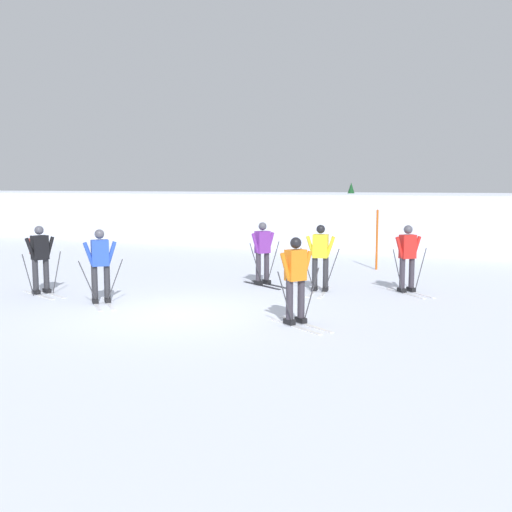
{
  "coord_description": "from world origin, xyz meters",
  "views": [
    {
      "loc": [
        6.89,
        -10.56,
        2.7
      ],
      "look_at": [
        0.43,
        3.37,
        0.9
      ],
      "focal_mm": 42.32,
      "sensor_mm": 36.0,
      "label": 1
    }
  ],
  "objects_px": {
    "skier_yellow": "(320,256)",
    "conifer_far_right": "(351,206)",
    "trail_marker_pole": "(377,240)",
    "skier_blue": "(100,264)",
    "skier_purple": "(263,251)",
    "skier_black": "(40,256)",
    "skier_red": "(408,257)",
    "skier_orange": "(296,278)"
  },
  "relations": [
    {
      "from": "skier_yellow",
      "to": "conifer_far_right",
      "type": "relative_size",
      "value": 0.6
    },
    {
      "from": "conifer_far_right",
      "to": "trail_marker_pole",
      "type": "bearing_deg",
      "value": -69.54
    },
    {
      "from": "skier_yellow",
      "to": "skier_blue",
      "type": "bearing_deg",
      "value": -138.35
    },
    {
      "from": "skier_purple",
      "to": "trail_marker_pole",
      "type": "height_order",
      "value": "trail_marker_pole"
    },
    {
      "from": "trail_marker_pole",
      "to": "conifer_far_right",
      "type": "xyz_separation_m",
      "value": [
        -3.76,
        10.08,
        0.74
      ]
    },
    {
      "from": "skier_black",
      "to": "conifer_far_right",
      "type": "relative_size",
      "value": 0.6
    },
    {
      "from": "skier_red",
      "to": "skier_black",
      "type": "bearing_deg",
      "value": -153.84
    },
    {
      "from": "trail_marker_pole",
      "to": "conifer_far_right",
      "type": "bearing_deg",
      "value": 110.46
    },
    {
      "from": "skier_orange",
      "to": "trail_marker_pole",
      "type": "xyz_separation_m",
      "value": [
        -0.43,
        8.32,
        0.05
      ]
    },
    {
      "from": "skier_purple",
      "to": "conifer_far_right",
      "type": "xyz_separation_m",
      "value": [
        -1.66,
        14.34,
        0.79
      ]
    },
    {
      "from": "skier_blue",
      "to": "skier_black",
      "type": "xyz_separation_m",
      "value": [
        -2.17,
        0.35,
        0.04
      ]
    },
    {
      "from": "skier_orange",
      "to": "trail_marker_pole",
      "type": "distance_m",
      "value": 8.33
    },
    {
      "from": "skier_yellow",
      "to": "skier_purple",
      "type": "distance_m",
      "value": 1.81
    },
    {
      "from": "skier_red",
      "to": "trail_marker_pole",
      "type": "height_order",
      "value": "trail_marker_pole"
    },
    {
      "from": "skier_purple",
      "to": "conifer_far_right",
      "type": "height_order",
      "value": "conifer_far_right"
    },
    {
      "from": "skier_blue",
      "to": "conifer_far_right",
      "type": "xyz_separation_m",
      "value": [
        0.63,
        18.31,
        0.79
      ]
    },
    {
      "from": "skier_orange",
      "to": "conifer_far_right",
      "type": "distance_m",
      "value": 18.89
    },
    {
      "from": "skier_black",
      "to": "skier_yellow",
      "type": "bearing_deg",
      "value": 27.65
    },
    {
      "from": "skier_red",
      "to": "conifer_far_right",
      "type": "bearing_deg",
      "value": 111.46
    },
    {
      "from": "skier_blue",
      "to": "skier_yellow",
      "type": "bearing_deg",
      "value": 41.65
    },
    {
      "from": "skier_orange",
      "to": "skier_yellow",
      "type": "distance_m",
      "value": 3.78
    },
    {
      "from": "skier_orange",
      "to": "trail_marker_pole",
      "type": "height_order",
      "value": "trail_marker_pole"
    },
    {
      "from": "skier_orange",
      "to": "skier_blue",
      "type": "bearing_deg",
      "value": 178.87
    },
    {
      "from": "skier_blue",
      "to": "trail_marker_pole",
      "type": "distance_m",
      "value": 9.32
    },
    {
      "from": "skier_red",
      "to": "skier_yellow",
      "type": "xyz_separation_m",
      "value": [
        -2.04,
        -0.8,
        -0.0
      ]
    },
    {
      "from": "skier_red",
      "to": "conifer_far_right",
      "type": "distance_m",
      "value": 14.96
    },
    {
      "from": "skier_orange",
      "to": "skier_purple",
      "type": "distance_m",
      "value": 4.79
    },
    {
      "from": "trail_marker_pole",
      "to": "skier_blue",
      "type": "bearing_deg",
      "value": -118.09
    },
    {
      "from": "skier_orange",
      "to": "skier_black",
      "type": "relative_size",
      "value": 1.0
    },
    {
      "from": "skier_yellow",
      "to": "trail_marker_pole",
      "type": "bearing_deg",
      "value": 85.85
    },
    {
      "from": "skier_orange",
      "to": "skier_blue",
      "type": "height_order",
      "value": "same"
    },
    {
      "from": "skier_purple",
      "to": "skier_black",
      "type": "xyz_separation_m",
      "value": [
        -4.45,
        -3.62,
        0.04
      ]
    },
    {
      "from": "skier_red",
      "to": "skier_blue",
      "type": "distance_m",
      "value": 7.52
    },
    {
      "from": "skier_red",
      "to": "skier_black",
      "type": "height_order",
      "value": "same"
    },
    {
      "from": "skier_yellow",
      "to": "skier_blue",
      "type": "xyz_separation_m",
      "value": [
        -4.05,
        -3.61,
        -0.0
      ]
    },
    {
      "from": "skier_red",
      "to": "trail_marker_pole",
      "type": "distance_m",
      "value": 4.18
    },
    {
      "from": "skier_orange",
      "to": "skier_blue",
      "type": "relative_size",
      "value": 1.0
    },
    {
      "from": "skier_red",
      "to": "trail_marker_pole",
      "type": "relative_size",
      "value": 0.89
    },
    {
      "from": "skier_yellow",
      "to": "skier_black",
      "type": "bearing_deg",
      "value": -152.35
    },
    {
      "from": "skier_orange",
      "to": "conifer_far_right",
      "type": "height_order",
      "value": "conifer_far_right"
    },
    {
      "from": "skier_purple",
      "to": "trail_marker_pole",
      "type": "relative_size",
      "value": 0.89
    },
    {
      "from": "skier_blue",
      "to": "skier_black",
      "type": "height_order",
      "value": "same"
    }
  ]
}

